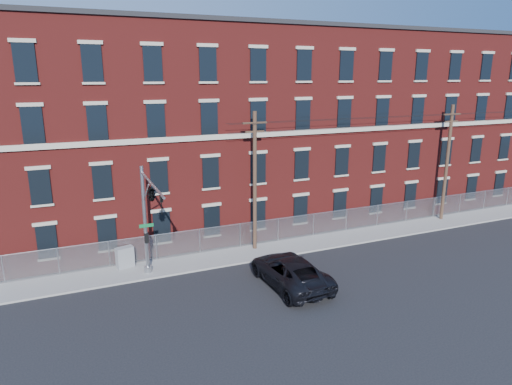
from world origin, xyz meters
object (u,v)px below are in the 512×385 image
object	(u,v)px
traffic_signal_mast	(150,203)
utility_cabinet	(125,257)
utility_pole_near	(255,179)
pickup_truck	(290,271)

from	to	relation	value
traffic_signal_mast	utility_cabinet	bearing A→B (deg)	108.80
utility_pole_near	utility_cabinet	xyz separation A→B (m)	(-9.25, 0.25, -4.52)
utility_pole_near	pickup_truck	xyz separation A→B (m)	(-0.28, -6.20, -4.43)
utility_cabinet	utility_pole_near	bearing A→B (deg)	-15.91
traffic_signal_mast	utility_pole_near	size ratio (longest dim) A/B	0.70
utility_cabinet	traffic_signal_mast	bearing A→B (deg)	-85.59
utility_pole_near	traffic_signal_mast	bearing A→B (deg)	-156.86
traffic_signal_mast	utility_pole_near	bearing A→B (deg)	23.14
utility_pole_near	pickup_truck	bearing A→B (deg)	-92.58
traffic_signal_mast	utility_pole_near	distance (m)	8.70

